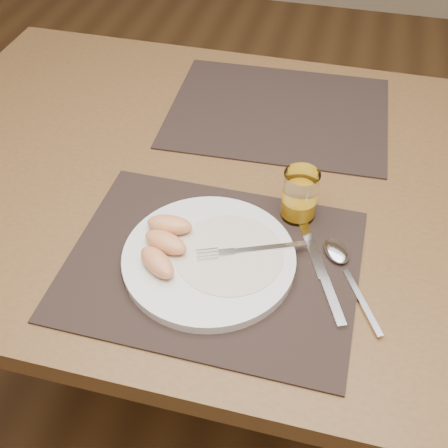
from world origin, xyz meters
TOP-DOWN VIEW (x-y plane):
  - ground at (0.00, 0.00)m, footprint 5.00×5.00m
  - table at (0.00, 0.00)m, footprint 1.40×0.90m
  - placemat_near at (-0.02, -0.22)m, footprint 0.45×0.35m
  - placemat_far at (0.00, 0.22)m, footprint 0.46×0.37m
  - plate at (-0.03, -0.22)m, footprint 0.27×0.27m
  - plate_dressing at (0.00, -0.21)m, footprint 0.17×0.17m
  - fork at (0.02, -0.20)m, footprint 0.17×0.08m
  - knife at (0.15, -0.21)m, footprint 0.10×0.21m
  - spoon at (0.17, -0.17)m, footprint 0.11×0.18m
  - juice_glass at (0.09, -0.08)m, footprint 0.06×0.06m
  - grapefruit_wedges at (-0.10, -0.22)m, footprint 0.08×0.14m

SIDE VIEW (x-z plane):
  - ground at x=0.00m, z-range 0.00..0.00m
  - table at x=0.00m, z-range 0.29..1.04m
  - placemat_near at x=-0.02m, z-range 0.75..0.75m
  - placemat_far at x=0.00m, z-range 0.75..0.75m
  - knife at x=0.15m, z-range 0.75..0.76m
  - spoon at x=0.17m, z-range 0.75..0.77m
  - plate at x=-0.03m, z-range 0.75..0.77m
  - plate_dressing at x=0.00m, z-range 0.77..0.77m
  - fork at x=0.02m, z-range 0.77..0.77m
  - grapefruit_wedges at x=-0.10m, z-range 0.77..0.80m
  - juice_glass at x=0.09m, z-range 0.75..0.84m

